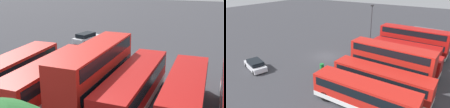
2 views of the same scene
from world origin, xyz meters
TOP-DOWN VIEW (x-y plane):
  - ground_plane at (0.00, 0.00)m, footprint 140.00×140.00m
  - bus_double_decker_near_end at (-9.04, 11.71)m, footprint 3.21×11.29m
  - bus_single_deck_second at (-5.37, 11.42)m, footprint 3.00×10.45m
  - bus_single_deck_third at (-1.58, 11.29)m, footprint 3.27×11.82m
  - bus_double_decker_fourth at (1.58, 11.37)m, footprint 3.21×10.75m
  - bus_single_deck_fifth at (5.47, 11.60)m, footprint 3.09×11.46m
  - bus_single_deck_sixth at (9.22, 11.23)m, footprint 2.75×10.89m
  - box_truck_blue at (-15.42, 11.95)m, footprint 3.18×7.70m
  - car_hatchback_silver at (9.59, -5.78)m, footprint 2.98×4.80m
  - lamp_post_tall at (-10.31, 3.35)m, footprint 0.70×0.30m
  - waste_bin_yellow at (4.51, 2.43)m, footprint 0.60×0.60m

SIDE VIEW (x-z plane):
  - ground_plane at x=0.00m, z-range 0.00..0.00m
  - waste_bin_yellow at x=4.51m, z-range 0.00..0.95m
  - car_hatchback_silver at x=9.59m, z-range -0.01..1.42m
  - bus_single_deck_second at x=-5.37m, z-range 0.14..3.09m
  - bus_single_deck_sixth at x=9.22m, z-range 0.15..3.10m
  - bus_single_deck_fifth at x=5.47m, z-range 0.15..3.10m
  - bus_single_deck_third at x=-1.58m, z-range 0.15..3.10m
  - box_truck_blue at x=-15.42m, z-range 0.11..3.31m
  - bus_double_decker_fourth at x=1.58m, z-range 0.17..4.72m
  - bus_double_decker_near_end at x=-9.04m, z-range 0.17..4.72m
  - lamp_post_tall at x=-10.31m, z-range 0.67..8.33m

